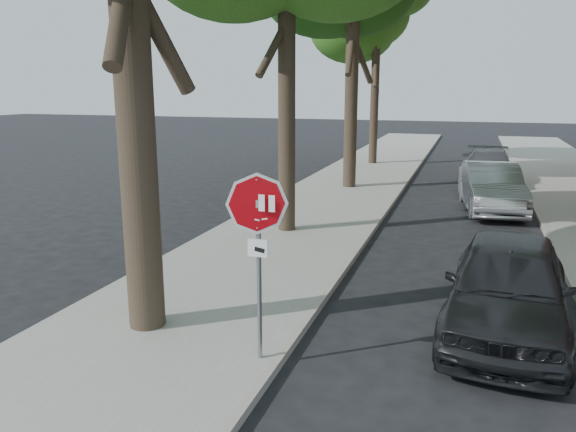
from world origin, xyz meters
name	(u,v)px	position (x,y,z in m)	size (l,w,h in m)	color
ground	(308,373)	(0.00, 0.00, 0.00)	(120.00, 120.00, 0.00)	black
sidewalk_left	(334,197)	(-2.50, 12.00, 0.06)	(4.00, 55.00, 0.12)	gray
curb_left	(394,201)	(-0.45, 12.00, 0.07)	(0.12, 55.00, 0.13)	#9E9384
curb_right	(535,209)	(3.95, 12.00, 0.07)	(0.12, 55.00, 0.13)	#9E9384
stop_sign	(258,231)	(-0.70, -0.03, 1.95)	(0.76, 0.34, 2.61)	gray
tree_far	(377,13)	(-2.72, 21.11, 7.21)	(5.29, 4.91, 9.33)	black
car_a	(508,286)	(2.60, 2.25, 0.77)	(1.81, 4.49, 1.53)	black
car_b	(491,187)	(2.60, 11.66, 0.74)	(1.57, 4.49, 1.48)	#96979D
car_c	(488,168)	(2.60, 16.59, 0.69)	(1.94, 4.77, 1.38)	#4C4D51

